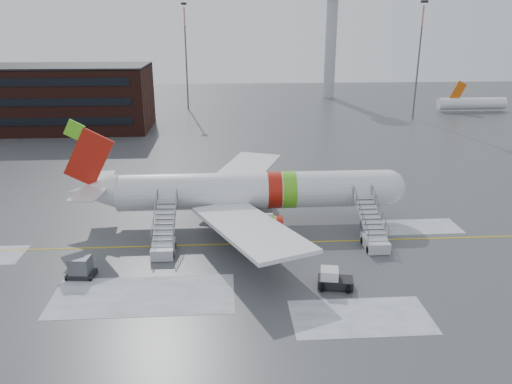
{
  "coord_description": "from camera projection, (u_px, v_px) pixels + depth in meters",
  "views": [
    {
      "loc": [
        0.45,
        -44.37,
        20.06
      ],
      "look_at": [
        3.55,
        2.51,
        4.0
      ],
      "focal_mm": 35.0,
      "sensor_mm": 36.0,
      "label": 1
    }
  ],
  "objects": [
    {
      "name": "uld_container",
      "position": [
        81.0,
        268.0,
        41.12
      ],
      "size": [
        2.35,
        1.82,
        1.8
      ],
      "color": "black",
      "rests_on": "ground"
    },
    {
      "name": "control_tower",
      "position": [
        331.0,
        27.0,
        133.86
      ],
      "size": [
        6.4,
        6.4,
        30.0
      ],
      "color": "#B2B5BA",
      "rests_on": "ground"
    },
    {
      "name": "airliner",
      "position": [
        246.0,
        191.0,
        51.67
      ],
      "size": [
        35.03,
        32.97,
        11.18
      ],
      "color": "white",
      "rests_on": "ground"
    },
    {
      "name": "light_mast_far_n",
      "position": [
        186.0,
        50.0,
        117.03
      ],
      "size": [
        1.2,
        1.2,
        24.25
      ],
      "color": "#595B60",
      "rests_on": "ground"
    },
    {
      "name": "distant_aircraft",
      "position": [
        498.0,
        116.0,
        112.68
      ],
      "size": [
        35.0,
        18.0,
        8.0
      ],
      "primitive_type": null,
      "color": "#D8590C",
      "rests_on": "ground"
    },
    {
      "name": "light_mast_far_ne",
      "position": [
        419.0,
        53.0,
        105.04
      ],
      "size": [
        1.2,
        1.2,
        24.25
      ],
      "color": "#595B60",
      "rests_on": "ground"
    },
    {
      "name": "airstair_fwd",
      "position": [
        373.0,
        234.0,
        46.99
      ],
      "size": [
        2.05,
        7.7,
        3.48
      ],
      "color": "silver",
      "rests_on": "ground"
    },
    {
      "name": "ground",
      "position": [
        221.0,
        240.0,
        48.35
      ],
      "size": [
        260.0,
        260.0,
        0.0
      ],
      "primitive_type": "plane",
      "color": "#494C4F",
      "rests_on": "ground"
    },
    {
      "name": "pushback_tug",
      "position": [
        333.0,
        279.0,
        39.56
      ],
      "size": [
        3.01,
        2.48,
        1.58
      ],
      "color": "black",
      "rests_on": "ground"
    },
    {
      "name": "airstair_aft",
      "position": [
        164.0,
        240.0,
        45.77
      ],
      "size": [
        2.05,
        7.7,
        3.48
      ],
      "color": "#B4B6BC",
      "rests_on": "ground"
    }
  ]
}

